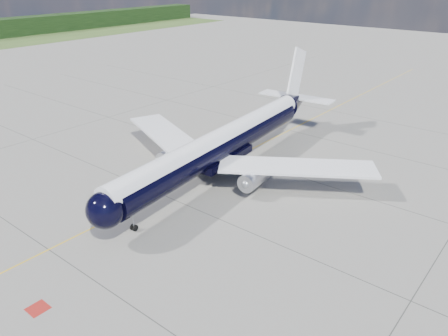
{
  "coord_description": "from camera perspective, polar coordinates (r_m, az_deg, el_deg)",
  "views": [
    {
      "loc": [
        35.85,
        -21.76,
        25.04
      ],
      "look_at": [
        6.69,
        14.07,
        4.0
      ],
      "focal_mm": 35.0,
      "sensor_mm": 36.0,
      "label": 1
    }
  ],
  "objects": [
    {
      "name": "ground",
      "position": [
        67.75,
        4.12,
        2.74
      ],
      "size": [
        320.0,
        320.0,
        0.0
      ],
      "primitive_type": "plane",
      "color": "gray",
      "rests_on": "ground"
    },
    {
      "name": "taxiway_centerline",
      "position": [
        64.01,
        1.53,
        1.46
      ],
      "size": [
        0.16,
        160.0,
        0.01
      ],
      "primitive_type": "cube",
      "color": "#E6B30C",
      "rests_on": "ground"
    },
    {
      "name": "red_marking",
      "position": [
        40.11,
        -23.14,
        -16.52
      ],
      "size": [
        1.6,
        1.6,
        0.01
      ],
      "primitive_type": "cube",
      "color": "maroon",
      "rests_on": "ground"
    },
    {
      "name": "main_airliner",
      "position": [
        57.61,
        0.2,
        3.41
      ],
      "size": [
        39.39,
        48.17,
        13.91
      ],
      "rotation": [
        0.0,
        0.0,
        0.1
      ],
      "color": "black",
      "rests_on": "ground"
    }
  ]
}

